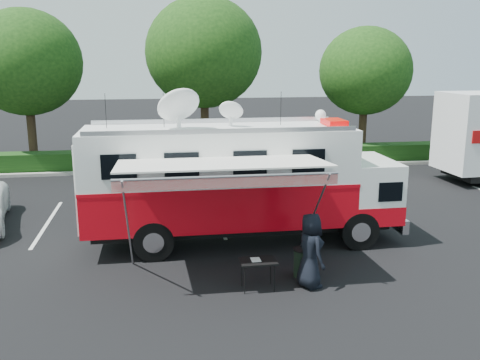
# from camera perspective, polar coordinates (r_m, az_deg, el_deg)

# --- Properties ---
(ground_plane) EXTENTS (120.00, 120.00, 0.00)m
(ground_plane) POSITION_cam_1_polar(r_m,az_deg,el_deg) (17.07, 0.26, -6.60)
(ground_plane) COLOR black
(ground_plane) RESTS_ON ground
(back_border) EXTENTS (60.00, 6.14, 8.87)m
(back_border) POSITION_cam_1_polar(r_m,az_deg,el_deg) (29.02, -1.54, 11.59)
(back_border) COLOR #9E998E
(back_border) RESTS_ON ground_plane
(stall_lines) EXTENTS (24.12, 5.50, 0.01)m
(stall_lines) POSITION_cam_1_polar(r_m,az_deg,el_deg) (19.83, -2.54, -3.78)
(stall_lines) COLOR silver
(stall_lines) RESTS_ON ground_plane
(command_truck) EXTENTS (9.74, 2.68, 4.68)m
(command_truck) POSITION_cam_1_polar(r_m,az_deg,el_deg) (16.49, -0.03, -0.05)
(command_truck) COLOR black
(command_truck) RESTS_ON ground_plane
(awning) EXTENTS (5.32, 2.74, 3.21)m
(awning) POSITION_cam_1_polar(r_m,az_deg,el_deg) (13.46, -1.89, 1.37)
(awning) COLOR silver
(awning) RESTS_ON ground_plane
(person) EXTENTS (0.84, 1.08, 1.94)m
(person) POSITION_cam_1_polar(r_m,az_deg,el_deg) (14.05, 7.41, -11.17)
(person) COLOR black
(person) RESTS_ON ground_plane
(folding_table) EXTENTS (0.93, 0.66, 0.78)m
(folding_table) POSITION_cam_1_polar(r_m,az_deg,el_deg) (13.51, 1.93, -8.74)
(folding_table) COLOR black
(folding_table) RESTS_ON ground_plane
(folding_chair) EXTENTS (0.41, 0.43, 0.83)m
(folding_chair) POSITION_cam_1_polar(r_m,az_deg,el_deg) (14.54, 7.31, -8.23)
(folding_chair) COLOR black
(folding_chair) RESTS_ON ground_plane
(trash_bin) EXTENTS (0.52, 0.52, 0.77)m
(trash_bin) POSITION_cam_1_polar(r_m,az_deg,el_deg) (14.48, 6.69, -8.72)
(trash_bin) COLOR black
(trash_bin) RESTS_ON ground_plane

